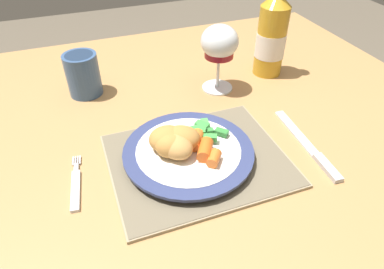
# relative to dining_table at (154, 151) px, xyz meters

# --- Properties ---
(dining_table) EXTENTS (1.32, 0.92, 0.74)m
(dining_table) POSITION_rel_dining_table_xyz_m (0.00, 0.00, 0.00)
(dining_table) COLOR #AD7F4C
(dining_table) RESTS_ON ground
(placemat) EXTENTS (0.31, 0.25, 0.01)m
(placemat) POSITION_rel_dining_table_xyz_m (0.05, -0.15, 0.09)
(placemat) COLOR gray
(placemat) RESTS_ON dining_table
(dinner_plate) EXTENTS (0.23, 0.23, 0.02)m
(dinner_plate) POSITION_rel_dining_table_xyz_m (0.03, -0.14, 0.10)
(dinner_plate) COLOR white
(dinner_plate) RESTS_ON placemat
(breaded_croquettes) EXTENTS (0.10, 0.10, 0.04)m
(breaded_croquettes) POSITION_rel_dining_table_xyz_m (0.01, -0.14, 0.13)
(breaded_croquettes) COLOR #B77F3D
(breaded_croquettes) RESTS_ON dinner_plate
(green_beans_pile) EXTENTS (0.07, 0.08, 0.02)m
(green_beans_pile) POSITION_rel_dining_table_xyz_m (0.07, -0.12, 0.12)
(green_beans_pile) COLOR #4CA84C
(green_beans_pile) RESTS_ON dinner_plate
(glazed_carrots) EXTENTS (0.05, 0.09, 0.02)m
(glazed_carrots) POSITION_rel_dining_table_xyz_m (0.05, -0.16, 0.13)
(glazed_carrots) COLOR orange
(glazed_carrots) RESTS_ON dinner_plate
(fork) EXTENTS (0.03, 0.13, 0.01)m
(fork) POSITION_rel_dining_table_xyz_m (-0.17, -0.14, 0.09)
(fork) COLOR silver
(fork) RESTS_ON dining_table
(table_knife) EXTENTS (0.03, 0.22, 0.01)m
(table_knife) POSITION_rel_dining_table_xyz_m (0.26, -0.20, 0.09)
(table_knife) COLOR silver
(table_knife) RESTS_ON dining_table
(wine_glass) EXTENTS (0.08, 0.08, 0.16)m
(wine_glass) POSITION_rel_dining_table_xyz_m (0.18, 0.07, 0.20)
(wine_glass) COLOR silver
(wine_glass) RESTS_ON dining_table
(bottle) EXTENTS (0.07, 0.07, 0.28)m
(bottle) POSITION_rel_dining_table_xyz_m (0.33, 0.10, 0.19)
(bottle) COLOR gold
(bottle) RESTS_ON dining_table
(drinking_cup) EXTENTS (0.08, 0.08, 0.10)m
(drinking_cup) POSITION_rel_dining_table_xyz_m (-0.11, 0.16, 0.14)
(drinking_cup) COLOR #385684
(drinking_cup) RESTS_ON dining_table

